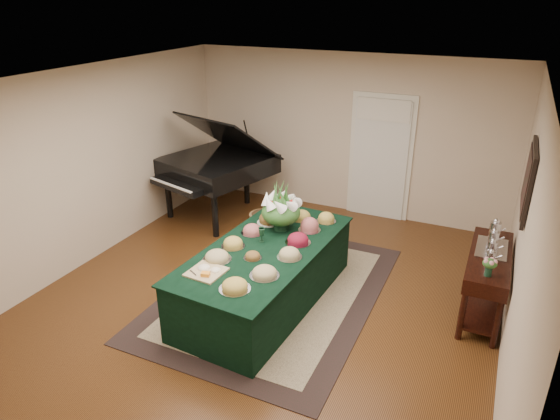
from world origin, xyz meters
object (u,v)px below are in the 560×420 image
at_px(buffet_table, 266,274).
at_px(grand_piano, 217,165).
at_px(floral_centerpiece, 281,207).
at_px(mahogany_sideboard, 488,268).

height_order(buffet_table, grand_piano, grand_piano).
height_order(floral_centerpiece, grand_piano, grand_piano).
distance_m(floral_centerpiece, mahogany_sideboard, 2.56).
relative_size(buffet_table, mahogany_sideboard, 1.90).
bearing_deg(grand_piano, mahogany_sideboard, -15.26).
distance_m(floral_centerpiece, grand_piano, 2.39).
height_order(floral_centerpiece, mahogany_sideboard, floral_centerpiece).
relative_size(floral_centerpiece, mahogany_sideboard, 0.37).
xyz_separation_m(buffet_table, mahogany_sideboard, (2.47, 0.84, 0.25)).
xyz_separation_m(grand_piano, mahogany_sideboard, (4.37, -1.19, -0.28)).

